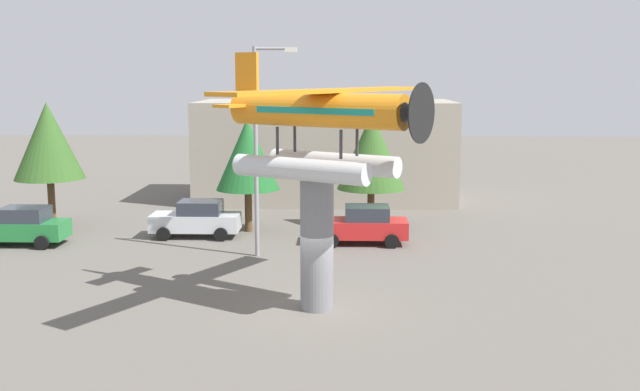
{
  "coord_description": "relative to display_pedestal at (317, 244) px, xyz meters",
  "views": [
    {
      "loc": [
        0.91,
        -23.74,
        7.72
      ],
      "look_at": [
        0.0,
        3.0,
        3.33
      ],
      "focal_mm": 41.64,
      "sensor_mm": 36.0,
      "label": 1
    }
  ],
  "objects": [
    {
      "name": "ground_plane",
      "position": [
        0.0,
        0.0,
        -2.22
      ],
      "size": [
        140.0,
        140.0,
        0.0
      ],
      "primitive_type": "plane",
      "color": "#605B54"
    },
    {
      "name": "display_pedestal",
      "position": [
        0.0,
        0.0,
        0.0
      ],
      "size": [
        1.1,
        1.1,
        4.44
      ],
      "primitive_type": "cylinder",
      "color": "slate",
      "rests_on": "ground"
    },
    {
      "name": "floatplane_monument",
      "position": [
        0.11,
        -0.07,
        3.89
      ],
      "size": [
        7.04,
        9.52,
        4.0
      ],
      "rotation": [
        0.0,
        0.0,
        -0.53
      ],
      "color": "silver",
      "rests_on": "display_pedestal"
    },
    {
      "name": "car_near_green",
      "position": [
        -13.83,
        8.85,
        -1.34
      ],
      "size": [
        4.2,
        2.02,
        1.76
      ],
      "rotation": [
        0.0,
        0.0,
        3.14
      ],
      "color": "#237A38",
      "rests_on": "ground"
    },
    {
      "name": "car_mid_silver",
      "position": [
        -6.16,
        10.81,
        -1.34
      ],
      "size": [
        4.2,
        2.02,
        1.76
      ],
      "rotation": [
        0.0,
        0.0,
        3.14
      ],
      "color": "silver",
      "rests_on": "ground"
    },
    {
      "name": "car_far_red",
      "position": [
        1.75,
        9.65,
        -1.34
      ],
      "size": [
        4.2,
        2.02,
        1.76
      ],
      "rotation": [
        0.0,
        0.0,
        3.14
      ],
      "color": "red",
      "rests_on": "ground"
    },
    {
      "name": "streetlight_primary",
      "position": [
        -2.66,
        7.17,
        2.86
      ],
      "size": [
        1.84,
        0.28,
        8.85
      ],
      "color": "gray",
      "rests_on": "ground"
    },
    {
      "name": "storefront_building",
      "position": [
        -0.29,
        22.0,
        0.83
      ],
      "size": [
        15.5,
        7.38,
        6.09
      ],
      "primitive_type": "cube",
      "color": "#9E9384",
      "rests_on": "ground"
    },
    {
      "name": "tree_west",
      "position": [
        -13.94,
        12.77,
        2.19
      ],
      "size": [
        3.47,
        3.47,
        6.35
      ],
      "color": "brown",
      "rests_on": "ground"
    },
    {
      "name": "tree_east",
      "position": [
        -3.86,
        12.18,
        1.61
      ],
      "size": [
        3.13,
        3.13,
        5.59
      ],
      "color": "brown",
      "rests_on": "ground"
    },
    {
      "name": "tree_center_back",
      "position": [
        2.23,
        13.18,
        1.69
      ],
      "size": [
        3.43,
        3.43,
        5.83
      ],
      "color": "brown",
      "rests_on": "ground"
    }
  ]
}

